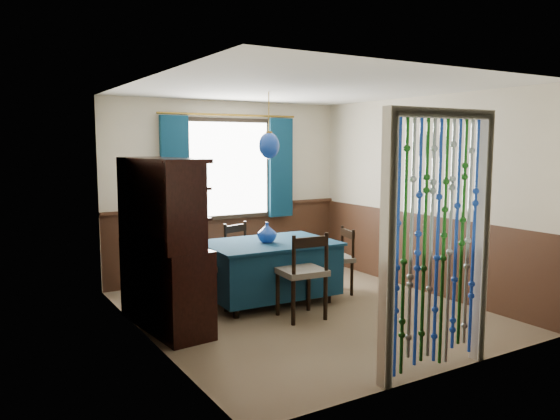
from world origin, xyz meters
TOP-DOWN VIEW (x-y plane):
  - floor at (0.00, 0.00)m, footprint 4.00×4.00m
  - ceiling at (0.00, 0.00)m, footprint 4.00×4.00m
  - wall_back at (0.00, 2.00)m, footprint 3.60×0.00m
  - wall_front at (0.00, -2.00)m, footprint 3.60×0.00m
  - wall_left at (-1.80, 0.00)m, footprint 0.00×4.00m
  - wall_right at (1.80, 0.00)m, footprint 0.00×4.00m
  - wainscot_back at (0.00, 1.99)m, footprint 3.60×0.00m
  - wainscot_front at (0.00, -1.99)m, footprint 3.60×0.00m
  - wainscot_left at (-1.79, 0.00)m, footprint 0.00×4.00m
  - wainscot_right at (1.79, 0.00)m, footprint 0.00×4.00m
  - window at (0.00, 1.95)m, footprint 1.32×0.12m
  - doorway at (0.00, -1.94)m, footprint 1.16×0.12m
  - dining_table at (-0.16, 0.54)m, footprint 1.57×1.12m
  - chair_near at (-0.16, -0.20)m, footprint 0.51×0.49m
  - chair_far at (-0.14, 1.27)m, footprint 0.51×0.50m
  - chair_left at (-1.03, 0.59)m, footprint 0.56×0.57m
  - chair_right at (0.79, 0.44)m, footprint 0.48×0.50m
  - sideboard at (-1.55, 0.31)m, footprint 0.59×1.38m
  - pendant_lamp at (-0.16, 0.54)m, footprint 0.25×0.25m
  - vase_table at (-0.20, 0.52)m, footprint 0.27×0.27m
  - bowl_shelf at (-1.49, 0.11)m, footprint 0.25×0.25m
  - vase_sideboard at (-1.49, 0.68)m, footprint 0.25×0.25m

SIDE VIEW (x-z plane):
  - floor at x=0.00m, z-range 0.00..0.00m
  - dining_table at x=-0.16m, z-range 0.06..0.80m
  - chair_right at x=0.79m, z-range 0.03..0.87m
  - chair_far at x=-0.14m, z-range 0.03..0.89m
  - wainscot_back at x=0.00m, z-range -1.30..2.30m
  - wainscot_front at x=0.00m, z-range -1.30..2.30m
  - wainscot_left at x=-1.79m, z-range -1.50..2.50m
  - wainscot_right at x=1.79m, z-range -1.50..2.50m
  - chair_left at x=-1.03m, z-range 0.03..0.98m
  - chair_near at x=-0.16m, z-range 0.03..0.99m
  - sideboard at x=-1.55m, z-range -0.27..1.49m
  - vase_table at x=-0.20m, z-range 0.74..0.96m
  - vase_sideboard at x=-1.49m, z-range 0.88..1.08m
  - doorway at x=0.00m, z-range -0.04..2.14m
  - bowl_shelf at x=-1.49m, z-range 1.20..1.25m
  - wall_back at x=0.00m, z-range -0.55..3.05m
  - wall_front at x=0.00m, z-range -0.55..3.05m
  - wall_left at x=-1.80m, z-range -0.75..3.25m
  - wall_right at x=1.80m, z-range -0.75..3.25m
  - window at x=0.00m, z-range 0.84..2.26m
  - pendant_lamp at x=-0.16m, z-range 1.50..2.27m
  - ceiling at x=0.00m, z-range 2.50..2.50m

